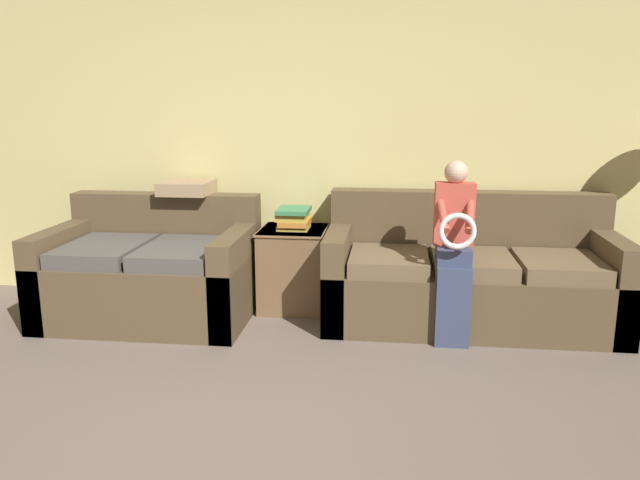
% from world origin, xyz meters
% --- Properties ---
extents(wall_back, '(7.73, 0.06, 2.55)m').
position_xyz_m(wall_back, '(0.00, 2.66, 1.27)').
color(wall_back, '#DBCC7F').
rests_on(wall_back, ground_plane).
extents(couch_main, '(2.08, 0.88, 0.93)m').
position_xyz_m(couch_main, '(1.41, 2.18, 0.33)').
color(couch_main, brown).
rests_on(couch_main, ground_plane).
extents(couch_side, '(1.49, 1.00, 0.89)m').
position_xyz_m(couch_side, '(-0.95, 2.03, 0.33)').
color(couch_side, brown).
rests_on(couch_side, ground_plane).
extents(child_left_seated, '(0.27, 0.37, 1.22)m').
position_xyz_m(child_left_seated, '(1.25, 1.82, 0.67)').
color(child_left_seated, '#384260').
rests_on(child_left_seated, ground_plane).
extents(side_shelf, '(0.51, 0.54, 0.63)m').
position_xyz_m(side_shelf, '(0.08, 2.34, 0.33)').
color(side_shelf, brown).
rests_on(side_shelf, ground_plane).
extents(book_stack, '(0.24, 0.32, 0.16)m').
position_xyz_m(book_stack, '(0.08, 2.35, 0.72)').
color(book_stack, gold).
rests_on(book_stack, side_shelf).
extents(throw_pillow, '(0.38, 0.38, 0.10)m').
position_xyz_m(throw_pillow, '(-0.77, 2.39, 0.94)').
color(throw_pillow, '#A38460').
rests_on(throw_pillow, couch_side).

